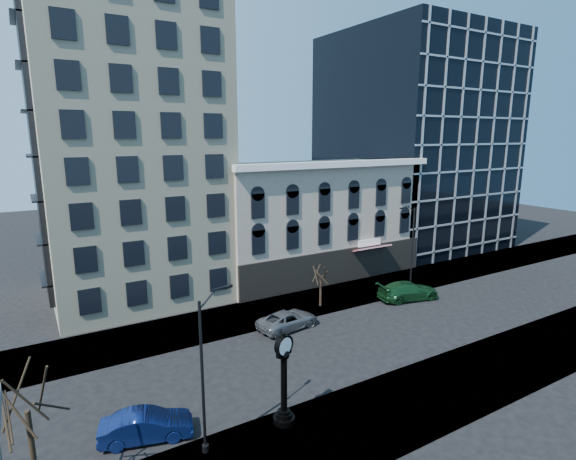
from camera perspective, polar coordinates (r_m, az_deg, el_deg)
ground at (r=32.05m, az=0.59°, el=-15.84°), size 160.00×160.00×0.00m
sidewalk_far at (r=38.44m, az=-5.72°, el=-10.90°), size 160.00×6.00×0.12m
sidewalk_near at (r=26.49m, az=10.33°, el=-22.45°), size 160.00×6.00×0.12m
cream_tower at (r=44.19m, az=-20.15°, el=16.93°), size 15.90×15.40×42.50m
victorian_row at (r=49.03m, az=2.98°, el=1.42°), size 22.60×11.19×12.50m
glass_office at (r=64.97m, az=15.63°, el=10.68°), size 20.00×20.15×28.00m
street_clock at (r=24.50m, az=-0.52°, el=-18.75°), size 1.16×1.16×5.12m
street_lamp_near at (r=21.49m, az=-9.91°, el=-12.25°), size 1.95×1.06×8.05m
street_lamp_far at (r=44.30m, az=15.20°, el=0.59°), size 2.20×0.53×8.51m
bare_tree_near at (r=20.10m, az=-30.52°, el=-16.73°), size 4.42×4.42×7.58m
bare_tree_far at (r=39.43m, az=4.20°, el=-5.22°), size 2.48×2.48×4.26m
car_near_b at (r=25.43m, az=-17.54°, el=-22.61°), size 4.77×2.73×1.49m
car_far_a at (r=35.98m, az=-0.05°, el=-11.35°), size 5.41×3.13×1.42m
car_far_b at (r=43.34m, az=15.01°, el=-7.46°), size 6.17×3.53×1.69m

